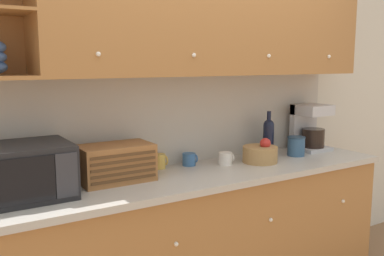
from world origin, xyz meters
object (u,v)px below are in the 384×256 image
fruit_basket (260,154)px  coffee_maker (310,127)px  microwave (22,171)px  mug (189,159)px  mug_patterned_third (160,161)px  storage_canister (296,146)px  mug_blue_second (226,158)px  bread_box (116,163)px  wine_bottle (268,136)px

fruit_basket → coffee_maker: coffee_maker is taller
microwave → mug: 1.12m
mug_patterned_third → microwave: bearing=-168.7°
coffee_maker → storage_canister: bearing=-157.4°
mug → coffee_maker: bearing=-2.9°
microwave → mug_blue_second: bearing=1.5°
microwave → bread_box: size_ratio=1.15×
storage_canister → coffee_maker: coffee_maker is taller
mug_patterned_third → mug: (0.21, -0.04, -0.01)m
mug_blue_second → fruit_basket: 0.26m
wine_bottle → mug_patterned_third: bearing=174.7°
bread_box → storage_canister: size_ratio=2.95×
mug → mug_blue_second: same height
mug_patterned_third → fruit_basket: bearing=-17.7°
mug_blue_second → wine_bottle: size_ratio=0.31×
mug_patterned_third → coffee_maker: coffee_maker is taller
mug_patterned_third → fruit_basket: size_ratio=0.39×
mug → mug_blue_second: size_ratio=0.96×
mug → storage_canister: bearing=-10.8°
mug_patterned_third → wine_bottle: size_ratio=0.29×
microwave → bread_box: microwave is taller
coffee_maker → bread_box: bearing=-178.5°
storage_canister → mug_patterned_third: bearing=169.4°
bread_box → mug_patterned_third: (0.36, 0.14, -0.06)m
coffee_maker → mug_patterned_third: bearing=175.9°
microwave → mug_blue_second: 1.34m
mug → microwave: bearing=-172.6°
wine_bottle → coffee_maker: size_ratio=0.92×
mug_patterned_third → bread_box: bearing=-159.4°
mug_patterned_third → coffee_maker: bearing=-4.1°
storage_canister → fruit_basket: bearing=-176.8°
mug_blue_second → wine_bottle: bearing=8.2°
bread_box → mug_patterned_third: 0.39m
bread_box → mug: bearing=9.9°
fruit_basket → storage_canister: fruit_basket is taller
fruit_basket → wine_bottle: size_ratio=0.73×
bread_box → storage_canister: bread_box is taller
mug_patterned_third → mug: bearing=-9.9°
mug_patterned_third → wine_bottle: bearing=-5.3°
microwave → wine_bottle: 1.78m
microwave → wine_bottle: wine_bottle is taller
microwave → coffee_maker: 2.21m
mug → mug_blue_second: 0.25m
bread_box → wine_bottle: wine_bottle is taller
bread_box → mug_patterned_third: bread_box is taller
microwave → fruit_basket: size_ratio=2.00×
fruit_basket → storage_canister: size_ratio=1.69×
microwave → mug_patterned_third: size_ratio=5.08×
mug_blue_second → fruit_basket: bearing=-16.4°
bread_box → storage_canister: (1.42, -0.06, -0.04)m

